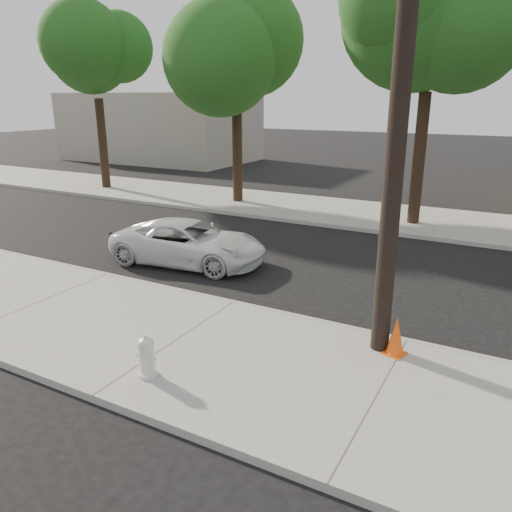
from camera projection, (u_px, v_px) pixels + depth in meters
name	position (u px, v px, depth m)	size (l,w,h in m)	color
ground	(274.00, 280.00, 13.47)	(120.00, 120.00, 0.00)	black
near_sidewalk	(177.00, 343.00, 9.86)	(90.00, 4.40, 0.15)	gray
far_sidewalk	(367.00, 215.00, 20.55)	(90.00, 5.00, 0.15)	gray
curb_near	(234.00, 304.00, 11.70)	(90.00, 0.12, 0.16)	#9E9B93
building_far	(160.00, 127.00, 38.56)	(14.00, 8.00, 5.00)	gray
utility_pole	(400.00, 98.00, 8.14)	(1.40, 0.34, 9.00)	black
tree_a	(96.00, 58.00, 24.35)	(4.65, 4.50, 9.00)	black
tree_b	(238.00, 61.00, 20.99)	(4.34, 4.20, 8.45)	black
tree_c	(437.00, 28.00, 16.74)	(4.96, 4.80, 9.55)	black
police_cruiser	(189.00, 243.00, 14.64)	(2.11, 4.57, 1.27)	silver
fire_hydrant	(147.00, 357.00, 8.48)	(0.38, 0.35, 0.71)	silver
traffic_cone	(396.00, 337.00, 9.19)	(0.46, 0.46, 0.73)	#FF530D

